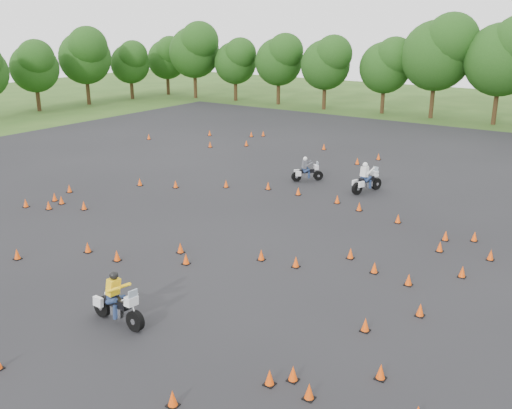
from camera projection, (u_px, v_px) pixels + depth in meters
The scene contains 7 objects.
ground at pixel (204, 255), 24.54m from camera, with size 140.00×140.00×0.00m, color #2D5119.
asphalt_pad at pixel (278, 217), 29.24m from camera, with size 62.00×62.00×0.00m, color black.
treeline at pixel (498, 80), 48.61m from camera, with size 86.78×32.69×11.11m.
traffic_cones at pixel (278, 217), 28.47m from camera, with size 36.52×33.31×0.45m.
rider_grey at pixel (307, 169), 35.48m from camera, with size 2.02×0.62×1.56m, color #45474E, non-canonical shape.
rider_yellow at pixel (117, 299), 18.72m from camera, with size 2.32×0.71×1.79m, color yellow, non-canonical shape.
rider_white at pixel (367, 177), 33.15m from camera, with size 2.34×0.72×1.81m, color silver, non-canonical shape.
Camera 1 is at (14.65, -17.43, 9.67)m, focal length 40.00 mm.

